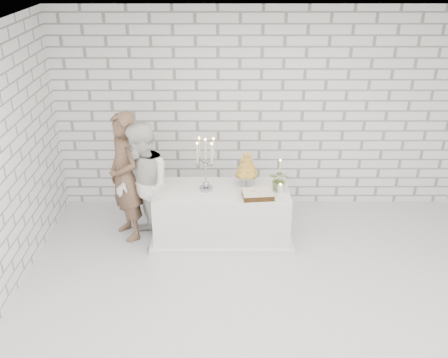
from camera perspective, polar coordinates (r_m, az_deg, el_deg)
ground at (r=6.08m, az=5.20°, el=-13.56°), size 6.00×5.00×0.01m
ceiling at (r=4.81m, az=6.64°, el=15.49°), size 6.00×5.00×0.01m
wall_back at (r=7.59m, az=4.06°, el=7.56°), size 6.00×0.01×3.00m
cake_table at (r=7.03m, az=-0.25°, el=-3.93°), size 1.80×0.80×0.75m
groom at (r=6.99m, az=-10.91°, el=0.23°), size 0.72×0.79×1.80m
bride at (r=6.77m, az=-9.02°, el=-0.84°), size 0.94×1.03×1.71m
candelabra at (r=6.69m, az=-2.05°, el=1.60°), size 0.33×0.33×0.74m
croquembouche at (r=6.88m, az=2.53°, el=1.18°), size 0.39×0.39×0.50m
chocolate_cake at (r=6.65m, az=3.78°, el=-1.72°), size 0.42×0.32×0.08m
pillar_candle at (r=6.78m, az=6.28°, el=-1.10°), size 0.10×0.10×0.12m
extra_taper at (r=7.03m, az=6.22°, el=0.82°), size 0.06×0.06×0.32m
flowers at (r=6.81m, az=6.25°, el=-0.10°), size 0.33×0.31×0.30m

